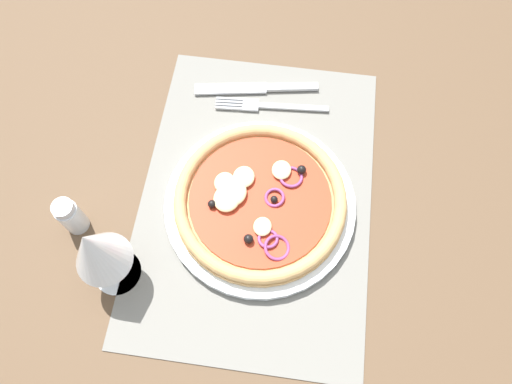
{
  "coord_description": "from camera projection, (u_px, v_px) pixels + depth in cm",
  "views": [
    {
      "loc": [
        -27.95,
        -3.79,
        64.07
      ],
      "look_at": [
        -0.49,
        0.0,
        2.69
      ],
      "focal_mm": 33.43,
      "sensor_mm": 36.0,
      "label": 1
    }
  ],
  "objects": [
    {
      "name": "ground_plane",
      "position": [
        256.0,
        200.0,
        0.71
      ],
      "size": [
        190.0,
        140.0,
        2.4
      ],
      "primitive_type": "cube",
      "color": "brown"
    },
    {
      "name": "placemat",
      "position": [
        256.0,
        196.0,
        0.7
      ],
      "size": [
        48.32,
        33.36,
        0.4
      ],
      "primitive_type": "cube",
      "color": "slate",
      "rests_on": "ground_plane"
    },
    {
      "name": "plate",
      "position": [
        260.0,
        204.0,
        0.68
      ],
      "size": [
        27.32,
        27.32,
        1.29
      ],
      "primitive_type": "cylinder",
      "color": "white",
      "rests_on": "placemat"
    },
    {
      "name": "pizza",
      "position": [
        259.0,
        200.0,
        0.67
      ],
      "size": [
        24.45,
        24.45,
        2.62
      ],
      "color": "tan",
      "rests_on": "plate"
    },
    {
      "name": "fork",
      "position": [
        265.0,
        106.0,
        0.76
      ],
      "size": [
        2.77,
        18.06,
        0.44
      ],
      "rotation": [
        0.0,
        0.0,
        1.64
      ],
      "color": "#B2B5BA",
      "rests_on": "placemat"
    },
    {
      "name": "knife",
      "position": [
        255.0,
        88.0,
        0.77
      ],
      "size": [
        4.9,
        20.0,
        0.62
      ],
      "rotation": [
        0.0,
        0.0,
        1.73
      ],
      "color": "#B2B5BA",
      "rests_on": "placemat"
    },
    {
      "name": "wine_glass",
      "position": [
        95.0,
        250.0,
        0.56
      ],
      "size": [
        7.2,
        7.2,
        14.9
      ],
      "color": "silver",
      "rests_on": "ground_plane"
    },
    {
      "name": "pepper_shaker",
      "position": [
        71.0,
        216.0,
        0.65
      ],
      "size": [
        3.2,
        3.2,
        6.7
      ],
      "color": "silver",
      "rests_on": "ground_plane"
    }
  ]
}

